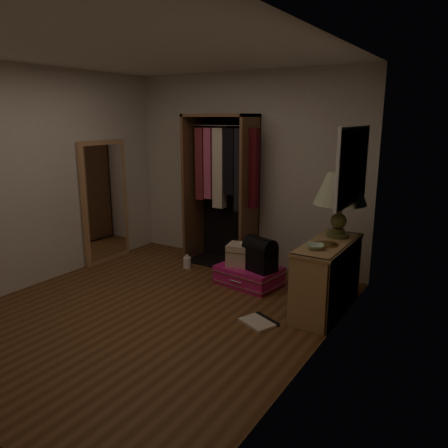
{
  "coord_description": "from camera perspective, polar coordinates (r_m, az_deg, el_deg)",
  "views": [
    {
      "loc": [
        2.9,
        -3.23,
        2.01
      ],
      "look_at": [
        0.3,
        0.95,
        0.8
      ],
      "focal_mm": 35.0,
      "sensor_mm": 36.0,
      "label": 1
    }
  ],
  "objects": [
    {
      "name": "ground",
      "position": [
        4.78,
        -9.28,
        -11.24
      ],
      "size": [
        4.0,
        4.0,
        0.0
      ],
      "primitive_type": "plane",
      "color": "#573319",
      "rests_on": "ground"
    },
    {
      "name": "room_walls",
      "position": [
        4.35,
        -8.92,
        6.92
      ],
      "size": [
        3.52,
        4.02,
        2.6
      ],
      "color": "beige",
      "rests_on": "ground"
    },
    {
      "name": "console_bookshelf",
      "position": [
        4.76,
        13.38,
        -6.42
      ],
      "size": [
        0.42,
        1.12,
        0.75
      ],
      "color": "#AA8252",
      "rests_on": "ground"
    },
    {
      "name": "open_wardrobe",
      "position": [
        5.94,
        0.02,
        6.06
      ],
      "size": [
        1.05,
        0.5,
        2.05
      ],
      "color": "brown",
      "rests_on": "ground"
    },
    {
      "name": "floor_mirror",
      "position": [
        6.36,
        -15.29,
        2.81
      ],
      "size": [
        0.06,
        0.8,
        1.7
      ],
      "color": "tan",
      "rests_on": "ground"
    },
    {
      "name": "pink_suitcase",
      "position": [
        5.41,
        3.27,
        -6.7
      ],
      "size": [
        0.82,
        0.63,
        0.23
      ],
      "rotation": [
        0.0,
        0.0,
        -0.13
      ],
      "color": "#CD196F",
      "rests_on": "ground"
    },
    {
      "name": "train_case",
      "position": [
        5.36,
        2.62,
        -4.05
      ],
      "size": [
        0.45,
        0.36,
        0.29
      ],
      "rotation": [
        0.0,
        0.0,
        0.23
      ],
      "color": "#C0B192",
      "rests_on": "pink_suitcase"
    },
    {
      "name": "black_bag",
      "position": [
        5.2,
        4.72,
        -3.83
      ],
      "size": [
        0.43,
        0.35,
        0.41
      ],
      "rotation": [
        0.0,
        0.0,
        -0.31
      ],
      "color": "black",
      "rests_on": "pink_suitcase"
    },
    {
      "name": "table_lamp",
      "position": [
        4.77,
        14.98,
        4.34
      ],
      "size": [
        0.73,
        0.73,
        0.7
      ],
      "rotation": [
        0.0,
        0.0,
        -0.37
      ],
      "color": "#4D5328",
      "rests_on": "console_bookshelf"
    },
    {
      "name": "brass_tray",
      "position": [
        4.54,
        13.19,
        -2.6
      ],
      "size": [
        0.31,
        0.31,
        0.01
      ],
      "rotation": [
        0.0,
        0.0,
        -0.37
      ],
      "color": "#AC8242",
      "rests_on": "console_bookshelf"
    },
    {
      "name": "ceramic_bowl",
      "position": [
        4.38,
        11.79,
        -2.91
      ],
      "size": [
        0.23,
        0.23,
        0.04
      ],
      "primitive_type": "imported",
      "rotation": [
        0.0,
        0.0,
        0.39
      ],
      "color": "#B2D5B3",
      "rests_on": "console_bookshelf"
    },
    {
      "name": "white_jug",
      "position": [
        6.0,
        -4.84,
        -5.02
      ],
      "size": [
        0.14,
        0.14,
        0.19
      ],
      "rotation": [
        0.0,
        0.0,
        -0.37
      ],
      "color": "white",
      "rests_on": "ground"
    },
    {
      "name": "floor_book",
      "position": [
        4.5,
        4.72,
        -12.59
      ],
      "size": [
        0.42,
        0.38,
        0.03
      ],
      "rotation": [
        0.0,
        0.0,
        -0.4
      ],
      "color": "beige",
      "rests_on": "ground"
    }
  ]
}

